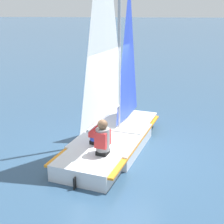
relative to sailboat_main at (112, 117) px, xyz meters
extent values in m
plane|color=#2D4C6B|center=(0.00, 0.00, -0.84)|extent=(260.00, 260.00, 0.00)
cube|color=silver|center=(0.00, 0.00, -0.66)|extent=(2.00, 2.50, 0.36)
cube|color=silver|center=(0.37, 1.51, -0.66)|extent=(1.03, 1.09, 0.36)
cube|color=silver|center=(-0.37, -1.51, -0.66)|extent=(1.47, 1.20, 0.36)
cube|color=orange|center=(0.00, 0.00, -0.55)|extent=(2.42, 4.17, 0.05)
cube|color=silver|center=(0.26, 1.07, -0.46)|extent=(1.78, 2.08, 0.04)
cylinder|color=#B7B7BC|center=(0.12, 0.48, 2.19)|extent=(0.08, 0.08, 5.33)
cylinder|color=#B7B7BC|center=(-0.11, -0.46, 0.15)|extent=(0.53, 1.90, 0.07)
pyramid|color=white|center=(-0.11, -0.46, 2.46)|extent=(0.49, 1.80, 4.55)
pyramid|color=blue|center=(0.30, 1.21, 1.49)|extent=(0.37, 1.32, 3.74)
cube|color=black|center=(-0.50, -2.02, -0.72)|extent=(0.05, 0.08, 0.26)
cube|color=black|center=(-0.30, -0.57, -0.61)|extent=(0.30, 0.33, 0.45)
cylinder|color=blue|center=(-0.30, -0.57, -0.14)|extent=(0.36, 0.36, 0.50)
cube|color=red|center=(-0.30, -0.57, -0.11)|extent=(0.33, 0.39, 0.35)
sphere|color=#A87A56|center=(-0.30, -0.57, 0.21)|extent=(0.22, 0.22, 0.22)
cylinder|color=red|center=(-0.30, -0.57, 0.29)|extent=(0.25, 0.25, 0.06)
cube|color=black|center=(-0.07, -1.13, -0.61)|extent=(0.30, 0.33, 0.45)
cylinder|color=gray|center=(-0.07, -1.13, -0.14)|extent=(0.36, 0.36, 0.50)
cube|color=red|center=(-0.07, -1.13, -0.11)|extent=(0.33, 0.39, 0.35)
sphere|color=brown|center=(-0.07, -1.13, 0.21)|extent=(0.22, 0.22, 0.22)
camera|label=1|loc=(0.88, -7.26, 2.55)|focal=50.00mm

